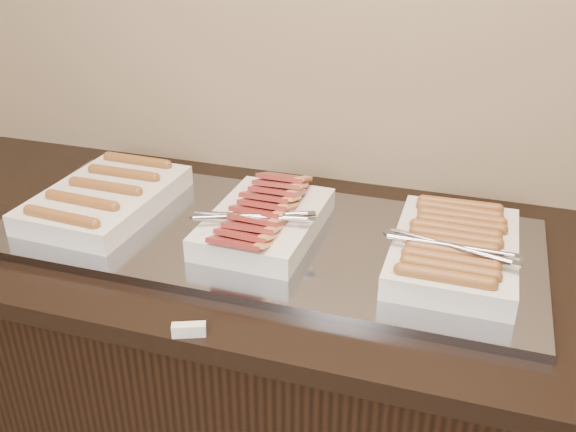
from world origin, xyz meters
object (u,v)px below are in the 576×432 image
object	(u,v)px
dish_left	(106,197)
dish_center	(264,219)
warming_tray	(263,236)
counter	(274,393)
dish_right	(454,248)

from	to	relation	value
dish_left	dish_center	xyz separation A→B (m)	(0.40, -0.00, 0.01)
warming_tray	counter	bearing A→B (deg)	0.00
warming_tray	dish_right	distance (m)	0.41
dish_right	dish_center	bearing A→B (deg)	-179.78
counter	warming_tray	bearing A→B (deg)	180.00
warming_tray	dish_center	world-z (taller)	dish_center
dish_center	dish_left	bearing A→B (deg)	-178.99
counter	warming_tray	distance (m)	0.46
counter	dish_left	size ratio (longest dim) A/B	5.18
dish_left	dish_center	size ratio (longest dim) A/B	1.11
dish_center	warming_tray	bearing A→B (deg)	134.55
dish_left	dish_right	size ratio (longest dim) A/B	1.08
dish_center	dish_right	xyz separation A→B (m)	(0.41, 0.00, -0.00)
warming_tray	dish_right	size ratio (longest dim) A/B	3.27
counter	dish_center	xyz separation A→B (m)	(-0.02, -0.00, 0.50)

